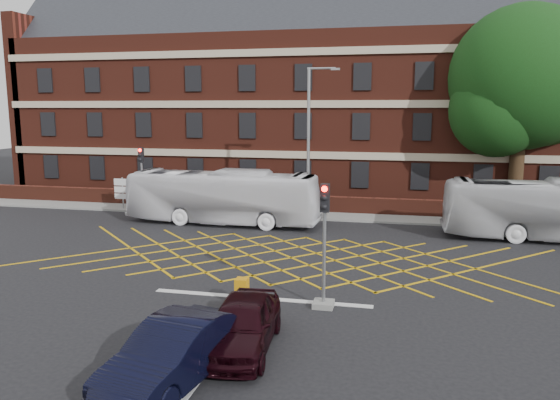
% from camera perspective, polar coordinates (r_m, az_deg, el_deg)
% --- Properties ---
extents(ground, '(120.00, 120.00, 0.00)m').
position_cam_1_polar(ground, '(23.12, 0.17, -7.36)').
color(ground, black).
rests_on(ground, ground).
extents(victorian_building, '(51.00, 12.17, 20.40)m').
position_cam_1_polar(victorian_building, '(43.83, 6.83, 10.97)').
color(victorian_building, '#552015').
rests_on(victorian_building, ground).
extents(boundary_wall, '(56.00, 0.50, 1.10)m').
position_cam_1_polar(boundary_wall, '(35.46, 4.71, -0.48)').
color(boundary_wall, '#532116').
rests_on(boundary_wall, ground).
extents(far_pavement, '(60.00, 3.00, 0.12)m').
position_cam_1_polar(far_pavement, '(34.58, 4.46, -1.57)').
color(far_pavement, slate).
rests_on(far_pavement, ground).
extents(box_junction_hatching, '(8.22, 8.22, 0.02)m').
position_cam_1_polar(box_junction_hatching, '(24.99, 1.16, -6.04)').
color(box_junction_hatching, '#CC990C').
rests_on(box_junction_hatching, ground).
extents(stop_line, '(8.00, 0.30, 0.02)m').
position_cam_1_polar(stop_line, '(19.89, -2.04, -10.21)').
color(stop_line, silver).
rests_on(stop_line, ground).
extents(centre_line, '(0.15, 14.00, 0.02)m').
position_cam_1_polar(centre_line, '(14.23, -9.05, -18.80)').
color(centre_line, silver).
rests_on(centre_line, ground).
extents(bus_left, '(11.51, 3.13, 3.18)m').
position_cam_1_polar(bus_left, '(32.17, -5.99, 0.33)').
color(bus_left, white).
rests_on(bus_left, ground).
extents(bus_right, '(11.40, 2.81, 3.17)m').
position_cam_1_polar(bus_right, '(31.32, 27.07, -0.94)').
color(bus_right, silver).
rests_on(bus_right, ground).
extents(car_navy, '(2.46, 4.98, 1.57)m').
position_cam_1_polar(car_navy, '(14.22, -11.05, -15.40)').
color(car_navy, black).
rests_on(car_navy, ground).
extents(car_maroon, '(2.08, 4.53, 1.51)m').
position_cam_1_polar(car_maroon, '(15.78, -3.97, -12.76)').
color(car_maroon, black).
rests_on(car_maroon, ground).
extents(deciduous_tree, '(8.99, 8.99, 13.09)m').
position_cam_1_polar(deciduous_tree, '(37.80, 23.90, 10.67)').
color(deciduous_tree, black).
rests_on(deciduous_tree, ground).
extents(traffic_light_near, '(0.70, 0.70, 4.27)m').
position_cam_1_polar(traffic_light_near, '(18.58, 4.63, -5.99)').
color(traffic_light_near, slate).
rests_on(traffic_light_near, ground).
extents(traffic_light_far, '(0.70, 0.70, 4.27)m').
position_cam_1_polar(traffic_light_far, '(35.82, -14.18, 1.32)').
color(traffic_light_far, slate).
rests_on(traffic_light_far, ground).
extents(street_lamp, '(2.25, 1.00, 9.01)m').
position_cam_1_polar(street_lamp, '(31.99, 3.08, 3.06)').
color(street_lamp, slate).
rests_on(street_lamp, ground).
extents(direction_signs, '(1.10, 0.16, 2.20)m').
position_cam_1_polar(direction_signs, '(37.60, -16.16, 1.02)').
color(direction_signs, gray).
rests_on(direction_signs, ground).
extents(utility_cabinet, '(0.41, 0.43, 0.98)m').
position_cam_1_polar(utility_cabinet, '(19.07, -4.00, -9.58)').
color(utility_cabinet, '#CB850B').
rests_on(utility_cabinet, ground).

